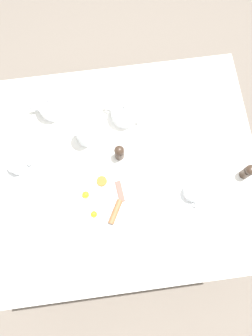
% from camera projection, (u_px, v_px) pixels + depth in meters
% --- Properties ---
extents(ground_plane, '(8.00, 8.00, 0.00)m').
position_uv_depth(ground_plane, '(126.00, 197.00, 2.17)').
color(ground_plane, '#70665B').
extents(table, '(1.03, 1.18, 0.74)m').
position_uv_depth(table, '(126.00, 173.00, 1.51)').
color(table, white).
rests_on(table, ground_plane).
extents(breakfast_plate, '(0.30, 0.30, 0.04)m').
position_uv_depth(breakfast_plate, '(103.00, 200.00, 1.41)').
color(breakfast_plate, white).
rests_on(breakfast_plate, table).
extents(teapot_near, '(0.12, 0.18, 0.12)m').
position_uv_depth(teapot_near, '(124.00, 112.00, 1.47)').
color(teapot_near, white).
rests_on(teapot_near, table).
extents(teapot_far, '(0.12, 0.21, 0.12)m').
position_uv_depth(teapot_far, '(51.00, 105.00, 1.48)').
color(teapot_far, white).
rests_on(teapot_far, table).
extents(teacup_with_saucer_left, '(0.15, 0.15, 0.07)m').
position_uv_depth(teacup_with_saucer_left, '(18.00, 165.00, 1.43)').
color(teacup_with_saucer_left, white).
rests_on(teacup_with_saucer_left, table).
extents(teacup_with_saucer_right, '(0.15, 0.15, 0.07)m').
position_uv_depth(teacup_with_saucer_right, '(193.00, 192.00, 1.40)').
color(teacup_with_saucer_right, white).
rests_on(teacup_with_saucer_right, table).
extents(water_glass_tall, '(0.08, 0.08, 0.13)m').
position_uv_depth(water_glass_tall, '(85.00, 133.00, 1.43)').
color(water_glass_tall, white).
rests_on(water_glass_tall, table).
extents(pepper_grinder, '(0.04, 0.04, 0.10)m').
position_uv_depth(pepper_grinder, '(119.00, 152.00, 1.42)').
color(pepper_grinder, '#38281E').
rests_on(pepper_grinder, table).
extents(salt_grinder, '(0.04, 0.04, 0.10)m').
position_uv_depth(salt_grinder, '(248.00, 171.00, 1.39)').
color(salt_grinder, '#38281E').
rests_on(salt_grinder, table).
extents(fork_by_plate, '(0.06, 0.16, 0.00)m').
position_uv_depth(fork_by_plate, '(196.00, 251.00, 1.36)').
color(fork_by_plate, silver).
rests_on(fork_by_plate, table).
extents(knife_by_plate, '(0.09, 0.20, 0.00)m').
position_uv_depth(knife_by_plate, '(184.00, 149.00, 1.47)').
color(knife_by_plate, silver).
rests_on(knife_by_plate, table).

